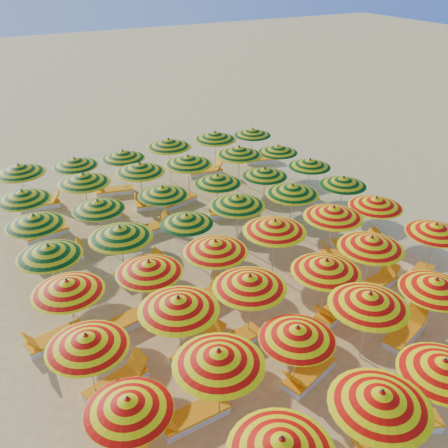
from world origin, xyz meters
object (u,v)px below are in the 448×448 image
Objects in this scene: umbrella_33 at (218,179)px; lounger_28 at (102,213)px; umbrella_16 at (371,242)px; lounger_13 at (335,310)px; umbrella_20 at (216,246)px; lounger_18 at (204,298)px; lounger_10 at (118,383)px; lounger_26 at (298,199)px; umbrella_46 at (215,136)px; lounger_7 at (308,374)px; umbrella_42 at (19,169)px; lounger_11 at (200,348)px; umbrella_31 at (98,205)px; umbrella_38 at (140,168)px; lounger_2 at (380,442)px; umbrella_32 at (163,191)px; lounger_14 at (377,283)px; umbrella_44 at (123,154)px; umbrella_45 at (169,143)px; lounger_24 at (151,229)px; lounger_23 at (118,240)px; umbrella_23 at (376,202)px; umbrella_7 at (219,357)px; umbrella_17 at (436,229)px; umbrella_12 at (87,341)px; umbrella_21 at (275,226)px; umbrella_14 at (250,281)px; umbrella_37 at (83,178)px; umbrella_39 at (188,160)px; umbrella_47 at (253,132)px; lounger_33 at (206,172)px; beachgoer_a at (158,275)px; beachgoer_b at (163,293)px; umbrella_1 at (282,445)px; lounger_15 at (418,277)px; umbrella_19 at (149,267)px; umbrella_35 at (310,163)px; lounger_6 at (193,416)px; lounger_27 at (45,234)px; lounger_25 at (231,213)px; umbrella_22 at (334,212)px; lounger_20 at (356,243)px; umbrella_26 at (187,219)px; lounger_30 at (178,201)px; lounger_29 at (155,204)px; umbrella_13 at (178,304)px; umbrella_27 at (237,201)px; lounger_31 at (41,204)px; umbrella_3 at (444,367)px; umbrella_24 at (49,251)px; umbrella_43 at (75,162)px; lounger_17 at (137,316)px; umbrella_28 at (292,189)px; lounger_8 at (405,332)px.

lounger_28 is at bearing 149.25° from umbrella_33.
lounger_13 is (-1.53, -0.42, -1.79)m from umbrella_16.
umbrella_20 is 1.42× the size of lounger_18.
lounger_10 is 1.00× the size of lounger_26.
lounger_7 is (-4.17, -13.46, -1.82)m from umbrella_46.
lounger_11 is (2.84, -11.30, -1.83)m from umbrella_42.
umbrella_31 is 0.88× the size of umbrella_38.
umbrella_33 is at bearing -113.96° from lounger_2.
umbrella_32 is 1.38× the size of lounger_14.
umbrella_44 is 1.09× the size of umbrella_45.
lounger_23 is at bearing -178.65° from lounger_24.
umbrella_20 is at bearing -118.18° from umbrella_33.
lounger_18 is (-7.14, -0.16, -1.71)m from umbrella_23.
lounger_14 is at bearing -50.25° from umbrella_42.
umbrella_17 is at bearing 12.46° from umbrella_7.
umbrella_21 is (6.88, 2.41, 0.12)m from umbrella_12.
umbrella_37 is (-2.27, 9.16, 0.02)m from umbrella_14.
umbrella_39 is 1.16× the size of umbrella_47.
lounger_18 is 1.01× the size of lounger_33.
beachgoer_b is at bearing 106.58° from beachgoer_a.
umbrella_23 is 1.43× the size of lounger_2.
lounger_7 is (2.69, 2.56, -1.81)m from umbrella_1.
umbrella_7 reaches higher than lounger_15.
umbrella_20 reaches higher than umbrella_19.
lounger_33 is at bearing 121.57° from umbrella_35.
lounger_6 is at bearing 102.02° from umbrella_1.
lounger_27 is (-2.41, 1.80, 0.00)m from lounger_23.
umbrella_1 is 1.32× the size of lounger_25.
umbrella_46 is at bearing 89.78° from umbrella_22.
umbrella_46 is (0.04, 9.10, 0.02)m from umbrella_22.
lounger_20 is at bearing 40.67° from umbrella_1.
umbrella_20 is 9.43m from umbrella_45.
umbrella_26 is 8.20m from lounger_15.
lounger_2 is 1.00× the size of lounger_30.
lounger_2 is 1.00× the size of lounger_29.
lounger_27 is (-6.45, 6.45, -1.84)m from umbrella_21.
umbrella_13 is 6.31m from umbrella_27.
lounger_31 is (0.36, 2.74, 0.00)m from lounger_27.
umbrella_3 is 1.45× the size of lounger_15.
umbrella_22 is 8.69m from lounger_6.
umbrella_24 is 7.56m from umbrella_33.
umbrella_46 is (6.83, -0.08, 0.11)m from umbrella_43.
umbrella_3 is at bearing -89.88° from umbrella_27.
umbrella_17 is 10.20m from lounger_17.
umbrella_3 is 1.28× the size of umbrella_17.
umbrella_46 is at bearing -119.89° from lounger_13.
umbrella_14 reaches higher than umbrella_28.
lounger_11 is 1.01× the size of lounger_27.
umbrella_44 reaches higher than umbrella_17.
lounger_8 is at bearing -80.78° from umbrella_33.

